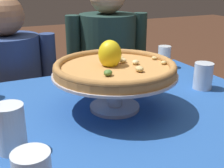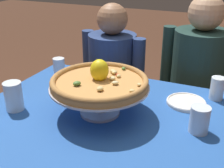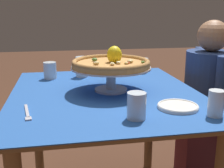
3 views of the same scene
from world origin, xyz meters
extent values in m
cylinder|color=olive|center=(0.47, 0.40, 0.36)|extent=(0.06, 0.06, 0.73)
cube|color=olive|center=(0.00, 0.00, 0.74)|extent=(1.06, 0.92, 0.02)
cube|color=#23519E|center=(0.00, 0.00, 0.76)|extent=(1.10, 0.96, 0.00)
cylinder|color=#B7B7C1|center=(-0.02, 0.03, 0.76)|extent=(0.17, 0.17, 0.01)
cylinder|color=#B7B7C1|center=(-0.02, 0.03, 0.82)|extent=(0.05, 0.05, 0.11)
cylinder|color=#B7B7C1|center=(-0.02, 0.03, 0.88)|extent=(0.41, 0.41, 0.01)
cylinder|color=#BC8447|center=(-0.02, 0.03, 0.90)|extent=(0.40, 0.40, 0.02)
torus|color=#A6743E|center=(-0.02, 0.03, 0.91)|extent=(0.40, 0.40, 0.02)
ellipsoid|color=#C63D28|center=(0.03, 0.11, 0.91)|extent=(0.02, 0.02, 0.01)
ellipsoid|color=tan|center=(-0.03, 0.06, 0.91)|extent=(0.02, 0.02, 0.01)
ellipsoid|color=tan|center=(0.02, -0.05, 0.92)|extent=(0.03, 0.03, 0.02)
ellipsoid|color=tan|center=(0.14, -0.01, 0.91)|extent=(0.03, 0.03, 0.01)
ellipsoid|color=tan|center=(0.04, 0.10, 0.91)|extent=(0.02, 0.02, 0.01)
ellipsoid|color=#4C7533|center=(-0.08, -0.04, 0.92)|extent=(0.04, 0.04, 0.02)
ellipsoid|color=tan|center=(0.01, 0.13, 0.92)|extent=(0.03, 0.03, 0.02)
ellipsoid|color=beige|center=(0.05, 0.03, 0.92)|extent=(0.03, 0.03, 0.01)
ellipsoid|color=#4C7533|center=(0.02, 0.19, 0.92)|extent=(0.03, 0.03, 0.01)
ellipsoid|color=beige|center=(0.02, 0.06, 0.92)|extent=(0.03, 0.03, 0.01)
ellipsoid|color=tan|center=(0.14, 0.05, 0.91)|extent=(0.02, 0.03, 0.01)
ellipsoid|color=tan|center=(-0.01, 0.14, 0.92)|extent=(0.04, 0.03, 0.02)
ellipsoid|color=yellow|center=(-0.03, 0.05, 0.95)|extent=(0.11, 0.11, 0.09)
cylinder|color=silver|center=(-0.37, -0.09, 0.82)|extent=(0.08, 0.08, 0.13)
cylinder|color=silver|center=(-0.37, -0.09, 0.81)|extent=(0.07, 0.07, 0.09)
cylinder|color=silver|center=(0.38, 0.06, 0.81)|extent=(0.08, 0.08, 0.11)
cylinder|color=silver|center=(0.38, 0.06, 0.79)|extent=(0.07, 0.07, 0.06)
cylinder|color=silver|center=(0.42, 0.38, 0.81)|extent=(0.06, 0.06, 0.11)
cylinder|color=silver|center=(0.42, 0.38, 0.79)|extent=(0.06, 0.06, 0.06)
cylinder|color=silver|center=(0.30, 0.27, 0.76)|extent=(0.18, 0.18, 0.01)
torus|color=white|center=(0.30, 0.27, 0.77)|extent=(0.17, 0.17, 0.01)
cube|color=maroon|center=(-0.28, 0.74, 0.21)|extent=(0.32, 0.36, 0.42)
cylinder|color=navy|center=(-0.28, 0.74, 0.67)|extent=(0.36, 0.36, 0.49)
sphere|color=#9E7051|center=(-0.28, 0.74, 1.01)|extent=(0.20, 0.20, 0.20)
cylinder|color=navy|center=(-0.08, 0.71, 0.70)|extent=(0.08, 0.08, 0.42)
cube|color=#1E3833|center=(0.28, 0.76, 0.22)|extent=(0.32, 0.36, 0.44)
cylinder|color=#1E3833|center=(0.28, 0.76, 0.71)|extent=(0.37, 0.37, 0.55)
cylinder|color=#1E3833|center=(0.08, 0.79, 0.76)|extent=(0.08, 0.08, 0.46)
cylinder|color=#1E3833|center=(0.48, 0.73, 0.76)|extent=(0.08, 0.08, 0.46)
camera|label=1|loc=(-0.42, -0.80, 1.18)|focal=47.56mm
camera|label=2|loc=(0.46, -0.91, 1.37)|focal=45.63mm
camera|label=3|loc=(1.40, -0.22, 1.17)|focal=45.70mm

